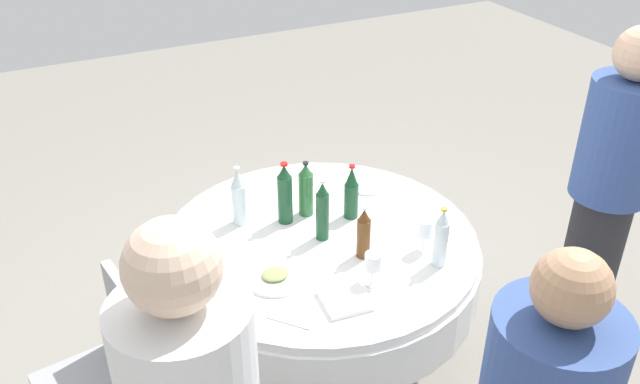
# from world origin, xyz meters

# --- Properties ---
(ground_plane) EXTENTS (10.00, 10.00, 0.00)m
(ground_plane) POSITION_xyz_m (0.00, 0.00, 0.00)
(ground_plane) COLOR gray
(dining_table) EXTENTS (1.43, 1.43, 0.74)m
(dining_table) POSITION_xyz_m (0.00, 0.00, 0.59)
(dining_table) COLOR white
(dining_table) RESTS_ON ground_plane
(bottle_brown_south) EXTENTS (0.06, 0.06, 0.25)m
(bottle_brown_south) POSITION_xyz_m (0.10, -0.20, 0.85)
(bottle_brown_south) COLOR #593314
(bottle_brown_south) RESTS_ON dining_table
(bottle_dark_green_inner) EXTENTS (0.07, 0.07, 0.30)m
(bottle_dark_green_inner) POSITION_xyz_m (-0.08, 0.19, 0.88)
(bottle_dark_green_inner) COLOR #194728
(bottle_dark_green_inner) RESTS_ON dining_table
(bottle_dark_green_front) EXTENTS (0.07, 0.07, 0.27)m
(bottle_dark_green_front) POSITION_xyz_m (0.20, 0.09, 0.86)
(bottle_dark_green_front) COLOR #194728
(bottle_dark_green_front) RESTS_ON dining_table
(bottle_dark_green_north) EXTENTS (0.06, 0.06, 0.29)m
(bottle_dark_green_north) POSITION_xyz_m (0.01, -0.01, 0.88)
(bottle_dark_green_north) COLOR #194728
(bottle_dark_green_north) RESTS_ON dining_table
(bottle_clear_east) EXTENTS (0.07, 0.07, 0.29)m
(bottle_clear_east) POSITION_xyz_m (-0.27, 0.27, 0.87)
(bottle_clear_east) COLOR silver
(bottle_clear_east) RESTS_ON dining_table
(bottle_clear_rear) EXTENTS (0.06, 0.06, 0.28)m
(bottle_clear_rear) POSITION_xyz_m (0.36, -0.40, 0.87)
(bottle_clear_rear) COLOR silver
(bottle_clear_rear) RESTS_ON dining_table
(bottle_green_outer) EXTENTS (0.07, 0.07, 0.27)m
(bottle_green_outer) POSITION_xyz_m (0.03, 0.21, 0.87)
(bottle_green_outer) COLOR #2D6B38
(bottle_green_outer) RESTS_ON dining_table
(wine_glass_north) EXTENTS (0.06, 0.06, 0.15)m
(wine_glass_north) POSITION_xyz_m (0.36, -0.28, 0.84)
(wine_glass_north) COLOR white
(wine_glass_north) RESTS_ON dining_table
(wine_glass_east) EXTENTS (0.07, 0.07, 0.15)m
(wine_glass_east) POSITION_xyz_m (0.04, -0.39, 0.84)
(wine_glass_east) COLOR white
(wine_glass_east) RESTS_ON dining_table
(plate_mid) EXTENTS (0.24, 0.24, 0.04)m
(plate_mid) POSITION_xyz_m (-0.30, -0.19, 0.75)
(plate_mid) COLOR white
(plate_mid) RESTS_ON dining_table
(plate_right) EXTENTS (0.22, 0.22, 0.02)m
(plate_right) POSITION_xyz_m (0.42, 0.31, 0.75)
(plate_right) COLOR white
(plate_right) RESTS_ON dining_table
(spoon_inner) EXTENTS (0.13, 0.15, 0.00)m
(spoon_inner) POSITION_xyz_m (-0.35, -0.45, 0.74)
(spoon_inner) COLOR silver
(spoon_inner) RESTS_ON dining_table
(folded_napkin) EXTENTS (0.19, 0.19, 0.02)m
(folded_napkin) POSITION_xyz_m (-0.11, -0.44, 0.75)
(folded_napkin) COLOR white
(folded_napkin) RESTS_ON dining_table
(person_inner) EXTENTS (0.34, 0.34, 1.66)m
(person_inner) POSITION_xyz_m (1.21, -0.46, 0.88)
(person_inner) COLOR #26262B
(person_inner) RESTS_ON ground_plane
(chair_rear) EXTENTS (0.46, 0.46, 0.87)m
(chair_rear) POSITION_xyz_m (-0.98, -0.15, 0.52)
(chair_rear) COLOR #99999E
(chair_rear) RESTS_ON ground_plane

